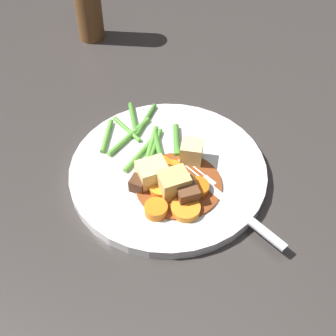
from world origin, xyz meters
TOP-DOWN VIEW (x-y plane):
  - ground_plane at (0.00, 0.00)m, footprint 3.00×3.00m
  - dinner_plate at (0.00, 0.00)m, footprint 0.25×0.25m
  - stew_sauce at (0.03, -0.00)m, footprint 0.11×0.11m
  - carrot_slice_0 at (0.05, 0.02)m, footprint 0.04×0.04m
  - carrot_slice_1 at (-0.01, -0.01)m, footprint 0.04×0.04m
  - carrot_slice_2 at (0.01, -0.00)m, footprint 0.04×0.04m
  - carrot_slice_3 at (0.03, 0.00)m, footprint 0.05×0.05m
  - carrot_slice_4 at (0.03, -0.02)m, footprint 0.04×0.04m
  - carrot_slice_5 at (0.07, -0.01)m, footprint 0.05×0.05m
  - carrot_slice_6 at (0.06, -0.04)m, footprint 0.04×0.04m
  - potato_chunk_0 at (0.01, -0.03)m, footprint 0.03×0.04m
  - potato_chunk_1 at (0.04, -0.01)m, footprint 0.03×0.04m
  - potato_chunk_2 at (0.00, 0.03)m, footprint 0.04×0.04m
  - meat_chunk_0 at (0.02, -0.05)m, footprint 0.03×0.03m
  - meat_chunk_1 at (0.05, 0.00)m, footprint 0.03×0.03m
  - green_bean_0 at (-0.04, -0.01)m, footprint 0.07×0.05m
  - green_bean_1 at (-0.09, 0.01)m, footprint 0.05×0.05m
  - green_bean_2 at (-0.09, -0.02)m, footprint 0.06×0.02m
  - green_bean_3 at (-0.04, 0.03)m, footprint 0.05×0.03m
  - green_bean_4 at (-0.04, -0.00)m, footprint 0.05×0.04m
  - green_bean_5 at (-0.07, -0.03)m, footprint 0.05×0.08m
  - green_bean_6 at (-0.04, -0.02)m, footprint 0.05×0.06m
  - green_bean_7 at (-0.10, -0.01)m, footprint 0.06×0.02m
  - green_bean_8 at (-0.03, -0.00)m, footprint 0.07×0.03m
  - green_bean_9 at (-0.08, -0.05)m, footprint 0.05×0.04m
  - fork at (0.07, 0.04)m, footprint 0.17×0.07m

SIDE VIEW (x-z plane):
  - ground_plane at x=0.00m, z-range 0.00..0.00m
  - dinner_plate at x=0.00m, z-range 0.00..0.01m
  - stew_sauce at x=0.03m, z-range 0.01..0.02m
  - fork at x=0.07m, z-range 0.01..0.02m
  - green_bean_2 at x=-0.09m, z-range 0.01..0.02m
  - green_bean_4 at x=-0.04m, z-range 0.01..0.02m
  - green_bean_1 at x=-0.09m, z-range 0.01..0.02m
  - green_bean_6 at x=-0.04m, z-range 0.01..0.02m
  - green_bean_9 at x=-0.08m, z-range 0.01..0.02m
  - green_bean_5 at x=-0.07m, z-range 0.01..0.02m
  - green_bean_0 at x=-0.04m, z-range 0.01..0.02m
  - green_bean_7 at x=-0.10m, z-range 0.01..0.02m
  - green_bean_8 at x=-0.03m, z-range 0.01..0.02m
  - green_bean_3 at x=-0.04m, z-range 0.01..0.02m
  - carrot_slice_3 at x=0.03m, z-range 0.01..0.02m
  - carrot_slice_5 at x=0.07m, z-range 0.01..0.02m
  - carrot_slice_2 at x=0.01m, z-range 0.01..0.02m
  - carrot_slice_1 at x=-0.01m, z-range 0.01..0.02m
  - carrot_slice_4 at x=0.03m, z-range 0.01..0.02m
  - carrot_slice_6 at x=0.06m, z-range 0.01..0.03m
  - carrot_slice_0 at x=0.05m, z-range 0.01..0.03m
  - meat_chunk_0 at x=0.02m, z-range 0.01..0.03m
  - meat_chunk_1 at x=0.05m, z-range 0.01..0.04m
  - potato_chunk_0 at x=0.01m, z-range 0.01..0.04m
  - potato_chunk_2 at x=0.00m, z-range 0.01..0.04m
  - potato_chunk_1 at x=0.04m, z-range 0.01..0.04m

